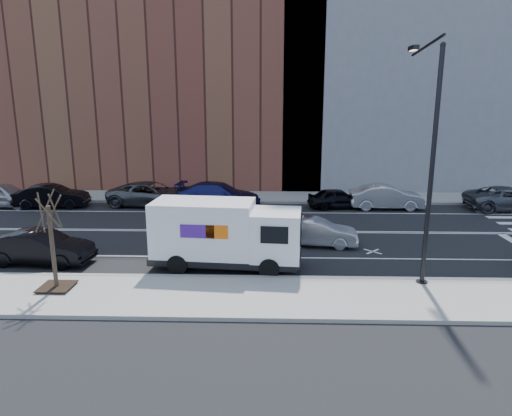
# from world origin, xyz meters

# --- Properties ---
(ground) EXTENTS (120.00, 120.00, 0.00)m
(ground) POSITION_xyz_m (0.00, 0.00, 0.00)
(ground) COLOR black
(ground) RESTS_ON ground
(sidewalk_near) EXTENTS (44.00, 3.60, 0.15)m
(sidewalk_near) POSITION_xyz_m (0.00, -8.80, 0.07)
(sidewalk_near) COLOR gray
(sidewalk_near) RESTS_ON ground
(sidewalk_far) EXTENTS (44.00, 3.60, 0.15)m
(sidewalk_far) POSITION_xyz_m (0.00, 8.80, 0.07)
(sidewalk_far) COLOR gray
(sidewalk_far) RESTS_ON ground
(curb_near) EXTENTS (44.00, 0.25, 0.17)m
(curb_near) POSITION_xyz_m (0.00, -7.00, 0.08)
(curb_near) COLOR gray
(curb_near) RESTS_ON ground
(curb_far) EXTENTS (44.00, 0.25, 0.17)m
(curb_far) POSITION_xyz_m (0.00, 7.00, 0.08)
(curb_far) COLOR gray
(curb_far) RESTS_ON ground
(road_markings) EXTENTS (40.00, 8.60, 0.01)m
(road_markings) POSITION_xyz_m (0.00, 0.00, 0.00)
(road_markings) COLOR white
(road_markings) RESTS_ON ground
(bldg_brick) EXTENTS (26.00, 10.00, 22.00)m
(bldg_brick) POSITION_xyz_m (-8.00, 15.60, 11.00)
(bldg_brick) COLOR brown
(bldg_brick) RESTS_ON ground
(bldg_concrete) EXTENTS (20.00, 10.00, 26.00)m
(bldg_concrete) POSITION_xyz_m (12.00, 15.60, 13.00)
(bldg_concrete) COLOR slate
(bldg_concrete) RESTS_ON ground
(streetlight) EXTENTS (0.44, 4.02, 9.34)m
(streetlight) POSITION_xyz_m (7.00, -6.91, 5.08)
(streetlight) COLOR black
(streetlight) RESTS_ON ground
(street_tree) EXTENTS (1.20, 1.20, 3.75)m
(street_tree) POSITION_xyz_m (-7.00, -8.40, 1.45)
(street_tree) COLOR black
(street_tree) RESTS_ON ground
(fedex_van) EXTENTS (6.57, 2.73, 2.93)m
(fedex_van) POSITION_xyz_m (-0.87, -5.60, 1.54)
(fedex_van) COLOR black
(fedex_van) RESTS_ON ground
(far_parked_a) EXTENTS (4.98, 2.35, 1.65)m
(far_parked_a) POSITION_xyz_m (-17.02, 5.44, 0.82)
(far_parked_a) COLOR #AFAEB3
(far_parked_a) RESTS_ON ground
(far_parked_b) EXTENTS (4.89, 2.18, 1.56)m
(far_parked_b) POSITION_xyz_m (-13.60, 5.33, 0.78)
(far_parked_b) COLOR black
(far_parked_b) RESTS_ON ground
(far_parked_c) EXTENTS (6.14, 3.42, 1.63)m
(far_parked_c) POSITION_xyz_m (-7.04, 6.05, 0.81)
(far_parked_c) COLOR #4B4C52
(far_parked_c) RESTS_ON ground
(far_parked_d) EXTENTS (5.92, 2.95, 1.65)m
(far_parked_d) POSITION_xyz_m (-2.40, 5.93, 0.83)
(far_parked_d) COLOR navy
(far_parked_d) RESTS_ON ground
(far_parked_e) EXTENTS (4.14, 2.10, 1.35)m
(far_parked_e) POSITION_xyz_m (5.60, 5.68, 0.68)
(far_parked_e) COLOR black
(far_parked_e) RESTS_ON ground
(far_parked_f) EXTENTS (4.88, 1.71, 1.61)m
(far_parked_f) POSITION_xyz_m (8.80, 5.61, 0.80)
(far_parked_f) COLOR #BBBBC0
(far_parked_f) RESTS_ON ground
(far_parked_g) EXTENTS (5.57, 2.64, 1.54)m
(far_parked_g) POSITION_xyz_m (16.80, 5.51, 0.77)
(far_parked_g) COLOR #4D5055
(far_parked_g) RESTS_ON ground
(driving_sedan) EXTENTS (4.28, 1.94, 1.36)m
(driving_sedan) POSITION_xyz_m (3.34, -2.38, 0.68)
(driving_sedan) COLOR #B3B2B7
(driving_sedan) RESTS_ON ground
(near_parked_rear_a) EXTENTS (4.65, 1.95, 1.50)m
(near_parked_rear_a) POSITION_xyz_m (-9.05, -5.38, 0.75)
(near_parked_rear_a) COLOR black
(near_parked_rear_a) RESTS_ON ground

